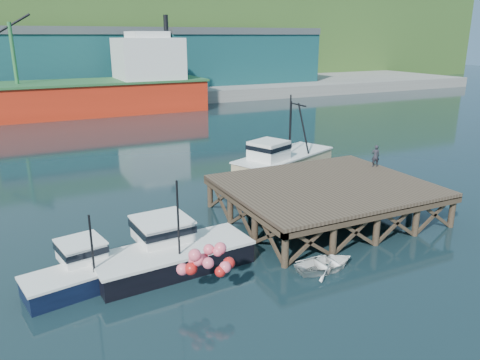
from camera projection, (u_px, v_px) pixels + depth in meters
ground at (245, 232)px, 26.92m from camera, size 300.00×300.00×0.00m
wharf at (327, 187)px, 28.50m from camera, size 12.00×10.00×2.62m
far_quay at (76, 91)px, 86.67m from camera, size 160.00×40.00×2.00m
warehouse_mid at (76, 62)px, 80.76m from camera, size 28.00×16.00×9.00m
warehouse_right at (233, 58)px, 93.38m from camera, size 30.00×16.00×9.00m
cargo_ship at (31, 93)px, 63.55m from camera, size 55.50×10.00×13.75m
hillside at (53, 35)px, 109.45m from camera, size 220.00×50.00×22.00m
boat_navy at (88, 269)px, 21.07m from camera, size 6.05×3.71×3.60m
boat_black at (171, 250)px, 22.61m from camera, size 7.78×6.52×4.68m
trawler at (282, 158)px, 37.77m from camera, size 10.11×6.88×6.38m
dinghy at (325, 264)px, 22.45m from camera, size 3.06×2.19×0.63m
dockworker at (375, 156)px, 32.12m from camera, size 0.66×0.56×1.53m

